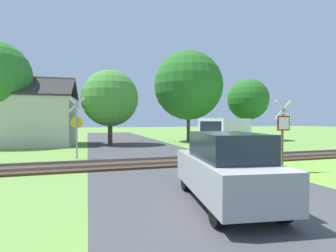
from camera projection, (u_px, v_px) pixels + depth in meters
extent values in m
plane|color=#6B9942|center=(251.00, 211.00, 5.98)|extent=(160.00, 160.00, 0.00)
cube|color=#424244|center=(212.00, 189.00, 7.89)|extent=(7.16, 80.00, 0.01)
cube|color=#422D1E|center=(164.00, 162.00, 12.76)|extent=(60.00, 2.60, 0.10)
cube|color=slate|center=(160.00, 158.00, 13.45)|extent=(60.00, 0.08, 0.12)
cube|color=slate|center=(169.00, 162.00, 12.07)|extent=(60.00, 0.08, 0.12)
cylinder|color=brown|center=(282.00, 139.00, 10.67)|extent=(0.10, 0.10, 2.64)
cube|color=red|center=(283.00, 123.00, 10.60)|extent=(0.60, 0.03, 0.60)
cube|color=white|center=(284.00, 123.00, 10.57)|extent=(0.49, 0.01, 0.49)
cube|color=white|center=(284.00, 110.00, 10.59)|extent=(0.88, 0.03, 0.88)
cube|color=white|center=(284.00, 110.00, 10.59)|extent=(0.88, 0.03, 0.88)
cylinder|color=#9E9EA5|center=(77.00, 129.00, 14.18)|extent=(0.09, 0.09, 3.22)
cube|color=white|center=(77.00, 104.00, 14.21)|extent=(0.88, 0.06, 0.88)
cube|color=white|center=(77.00, 104.00, 14.21)|extent=(0.88, 0.06, 0.88)
cylinder|color=yellow|center=(77.00, 123.00, 14.23)|extent=(0.64, 0.05, 0.64)
cube|color=beige|center=(21.00, 121.00, 22.07)|extent=(8.62, 5.78, 4.16)
cube|color=#332D2D|center=(16.00, 85.00, 20.75)|extent=(8.87, 3.55, 1.83)
cube|color=#332D2D|center=(26.00, 89.00, 23.29)|extent=(8.87, 3.55, 1.83)
cube|color=brown|center=(50.00, 89.00, 22.54)|extent=(0.53, 0.53, 1.10)
cylinder|color=#513823|center=(248.00, 127.00, 28.27)|extent=(0.45, 0.45, 2.75)
sphere|color=#286B23|center=(248.00, 99.00, 28.21)|extent=(4.41, 4.41, 4.41)
cylinder|color=#513823|center=(188.00, 126.00, 26.18)|extent=(0.33, 0.33, 3.03)
sphere|color=#286B23|center=(188.00, 86.00, 26.10)|extent=(6.85, 6.85, 6.85)
cylinder|color=#513823|center=(110.00, 132.00, 22.85)|extent=(0.40, 0.40, 2.21)
sphere|color=#478E38|center=(110.00, 98.00, 22.79)|extent=(4.90, 4.90, 4.90)
cube|color=white|center=(226.00, 132.00, 18.57)|extent=(4.57, 3.83, 1.90)
cube|color=white|center=(207.00, 141.00, 16.73)|extent=(1.55, 1.90, 0.90)
cube|color=#19232D|center=(211.00, 128.00, 16.99)|extent=(0.88, 1.39, 0.85)
cube|color=navy|center=(214.00, 136.00, 19.20)|extent=(3.22, 2.00, 0.16)
cylinder|color=black|center=(206.00, 146.00, 18.02)|extent=(0.67, 0.51, 0.68)
cylinder|color=black|center=(226.00, 147.00, 17.00)|extent=(0.67, 0.51, 0.68)
cylinder|color=black|center=(226.00, 143.00, 20.17)|extent=(0.67, 0.51, 0.68)
cylinder|color=black|center=(245.00, 144.00, 19.15)|extent=(0.67, 0.51, 0.68)
cube|color=#99999E|center=(225.00, 175.00, 6.56)|extent=(2.19, 4.19, 0.84)
cube|color=#19232D|center=(228.00, 146.00, 6.35)|extent=(1.69, 2.38, 0.64)
cylinder|color=black|center=(230.00, 179.00, 8.02)|extent=(0.26, 0.62, 0.60)
cylinder|color=black|center=(186.00, 180.00, 7.80)|extent=(0.26, 0.62, 0.60)
cylinder|color=black|center=(282.00, 208.00, 5.33)|extent=(0.26, 0.62, 0.60)
cylinder|color=black|center=(216.00, 211.00, 5.11)|extent=(0.26, 0.62, 0.60)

